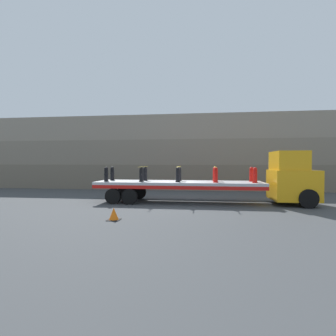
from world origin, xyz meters
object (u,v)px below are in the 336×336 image
(traffic_cone, at_px, (114,214))
(fire_hydrant_black_far_2, at_px, (179,174))
(fire_hydrant_black_near_0, at_px, (106,174))
(fire_hydrant_red_near_4, at_px, (255,175))
(fire_hydrant_red_near_3, at_px, (216,175))
(fire_hydrant_black_far_0, at_px, (112,174))
(fire_hydrant_black_far_1, at_px, (145,174))
(fire_hydrant_red_far_3, at_px, (215,174))
(fire_hydrant_black_near_2, at_px, (178,175))
(fire_hydrant_red_far_4, at_px, (251,174))
(flatbed_trailer, at_px, (169,185))
(fire_hydrant_black_near_1, at_px, (141,175))
(truck_cab, at_px, (293,179))

(traffic_cone, bearing_deg, fire_hydrant_black_far_2, 68.77)
(fire_hydrant_black_near_0, relative_size, fire_hydrant_black_far_2, 1.00)
(fire_hydrant_black_near_0, xyz_separation_m, fire_hydrant_red_near_4, (8.64, 0.00, 0.00))
(fire_hydrant_red_near_3, bearing_deg, fire_hydrant_black_far_0, 170.66)
(fire_hydrant_black_far_1, xyz_separation_m, fire_hydrant_red_far_3, (4.32, 0.00, 0.00))
(fire_hydrant_black_far_0, height_order, fire_hydrant_red_near_4, same)
(fire_hydrant_black_near_2, height_order, fire_hydrant_red_near_4, same)
(fire_hydrant_red_far_4, relative_size, traffic_cone, 1.69)
(fire_hydrant_black_far_1, bearing_deg, traffic_cone, -90.66)
(traffic_cone, bearing_deg, fire_hydrant_black_near_0, 114.17)
(fire_hydrant_red_near_4, xyz_separation_m, fire_hydrant_red_far_4, (0.00, 1.07, 0.00))
(fire_hydrant_black_far_1, xyz_separation_m, fire_hydrant_black_far_2, (2.16, 0.00, 0.00))
(flatbed_trailer, distance_m, fire_hydrant_red_near_4, 5.00)
(flatbed_trailer, height_order, fire_hydrant_black_near_1, fire_hydrant_black_near_1)
(fire_hydrant_black_near_1, relative_size, traffic_cone, 1.69)
(fire_hydrant_red_near_4, bearing_deg, fire_hydrant_black_near_0, 180.00)
(fire_hydrant_black_far_0, bearing_deg, flatbed_trailer, -8.17)
(fire_hydrant_black_far_0, distance_m, fire_hydrant_red_far_4, 8.64)
(fire_hydrant_black_far_0, xyz_separation_m, fire_hydrant_red_near_4, (8.64, -1.07, 0.00))
(fire_hydrant_black_near_2, bearing_deg, flatbed_trailer, 138.79)
(fire_hydrant_black_far_0, xyz_separation_m, traffic_cone, (2.09, -5.73, -1.43))
(flatbed_trailer, distance_m, fire_hydrant_black_far_1, 1.77)
(fire_hydrant_black_far_0, distance_m, traffic_cone, 6.27)
(fire_hydrant_black_near_1, height_order, fire_hydrant_black_near_2, same)
(fire_hydrant_black_far_0, height_order, fire_hydrant_black_near_2, same)
(fire_hydrant_black_far_0, relative_size, fire_hydrant_red_far_4, 1.00)
(fire_hydrant_red_near_4, distance_m, fire_hydrant_red_far_4, 1.07)
(truck_cab, relative_size, traffic_cone, 5.87)
(truck_cab, xyz_separation_m, fire_hydrant_black_far_2, (-6.52, 0.53, 0.21))
(fire_hydrant_black_far_0, distance_m, fire_hydrant_black_near_1, 2.41)
(fire_hydrant_black_near_1, height_order, fire_hydrant_red_near_4, same)
(fire_hydrant_black_near_0, xyz_separation_m, fire_hydrant_black_near_1, (2.16, 0.00, 0.00))
(fire_hydrant_black_near_2, xyz_separation_m, traffic_cone, (-2.23, -4.67, -1.43))
(flatbed_trailer, height_order, fire_hydrant_black_far_1, fire_hydrant_black_far_1)
(fire_hydrant_black_far_1, bearing_deg, fire_hydrant_red_near_3, -13.85)
(fire_hydrant_red_far_4, bearing_deg, fire_hydrant_black_far_0, 180.00)
(fire_hydrant_black_near_1, relative_size, fire_hydrant_black_near_2, 1.00)
(fire_hydrant_black_near_1, bearing_deg, fire_hydrant_red_far_3, 13.85)
(flatbed_trailer, relative_size, traffic_cone, 19.09)
(fire_hydrant_black_near_0, xyz_separation_m, fire_hydrant_black_far_0, (0.00, 1.07, 0.00))
(fire_hydrant_black_near_2, relative_size, fire_hydrant_red_near_4, 1.00)
(fire_hydrant_black_near_0, xyz_separation_m, fire_hydrant_red_near_3, (6.48, 0.00, 0.00))
(traffic_cone, bearing_deg, fire_hydrant_black_far_1, 89.34)
(fire_hydrant_black_near_0, distance_m, fire_hydrant_black_far_1, 2.41)
(flatbed_trailer, distance_m, fire_hydrant_red_far_3, 2.90)
(fire_hydrant_black_near_0, bearing_deg, fire_hydrant_red_far_3, 9.34)
(fire_hydrant_black_near_2, xyz_separation_m, fire_hydrant_red_far_3, (2.16, 1.07, 0.00))
(fire_hydrant_red_near_3, height_order, fire_hydrant_red_near_4, same)
(fire_hydrant_black_near_0, bearing_deg, flatbed_trailer, 8.17)
(truck_cab, height_order, fire_hydrant_red_near_3, truck_cab)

